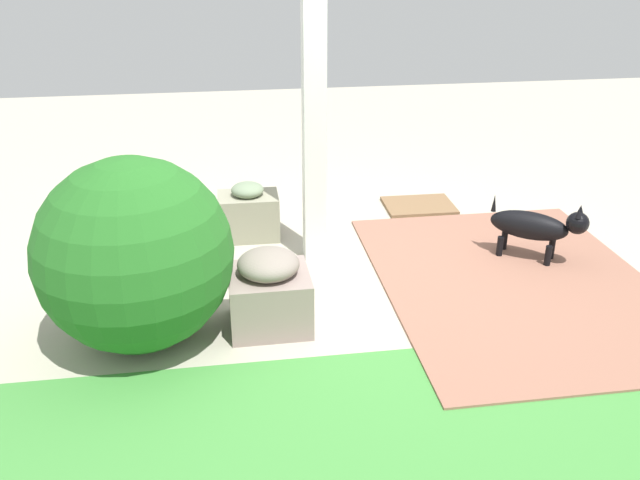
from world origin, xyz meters
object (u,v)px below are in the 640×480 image
Objects in this scene: stone_planter_nearest at (249,213)px; porch_pillar at (314,83)px; terracotta_pot_broad at (173,209)px; terracotta_pot_spiky at (98,210)px; dog at (536,226)px; round_shrub at (135,255)px; stone_planter_mid at (269,292)px; doormat at (419,206)px.

porch_pillar is at bearing 137.11° from stone_planter_nearest.
porch_pillar reaches higher than terracotta_pot_broad.
dog is at bearing 165.59° from terracotta_pot_spiky.
dog is at bearing 160.12° from stone_planter_nearest.
terracotta_pot_spiky is at bearing -9.38° from terracotta_pot_broad.
round_shrub is 1.79× the size of dog.
stone_planter_mid is 0.45× the size of round_shrub.
round_shrub is at bearing 39.16° from doormat.
stone_planter_nearest is 1.54m from doormat.
dog is (-1.54, 0.30, -0.99)m from porch_pillar.
doormat is at bearing -173.08° from terracotta_pot_spiky.
terracotta_pot_spiky is 0.93× the size of doormat.
stone_planter_nearest is at bearing -19.88° from dog.
dog is 1.26m from doormat.
porch_pillar is at bearing 158.17° from terracotta_pot_broad.
stone_planter_mid is 1.45m from terracotta_pot_broad.
terracotta_pot_broad is at bearing 170.62° from terracotta_pot_spiky.
terracotta_pot_spiky is at bearing -17.61° from porch_pillar.
round_shrub reaches higher than stone_planter_nearest.
stone_planter_mid is 0.81m from round_shrub.
porch_pillar is at bearing -11.04° from dog.
porch_pillar reaches higher than stone_planter_mid.
stone_planter_nearest is 1.13m from terracotta_pot_spiky.
porch_pillar is 1.86m from dog.
stone_planter_mid is at bearing -176.44° from round_shrub.
terracotta_pot_broad is 0.72× the size of dog.
porch_pillar is 4.30× the size of doormat.
dog is (-2.68, -0.64, -0.28)m from round_shrub.
round_shrub is 1.39m from terracotta_pot_broad.
stone_planter_nearest is 0.94× the size of stone_planter_mid.
terracotta_pot_broad is at bearing -21.83° from porch_pillar.
porch_pillar reaches higher than stone_planter_nearest.
round_shrub reaches higher than doormat.
stone_planter_mid is at bearing 17.16° from dog.
terracotta_pot_broad is at bearing -95.00° from round_shrub.
terracotta_pot_spiky is at bearing -49.96° from stone_planter_mid.
terracotta_pot_spiky reaches higher than dog.
stone_planter_mid reaches higher than doormat.
stone_planter_mid is at bearing 50.29° from doormat.
terracotta_pot_broad is (-0.56, 0.09, 0.01)m from terracotta_pot_spiky.
dog is at bearing 164.53° from terracotta_pot_broad.
stone_planter_nearest reaches higher than doormat.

